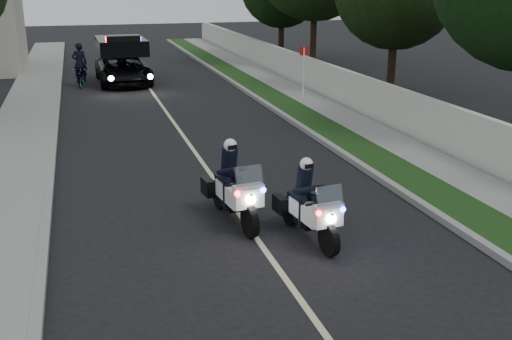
# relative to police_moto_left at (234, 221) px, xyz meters

# --- Properties ---
(ground) EXTENTS (120.00, 120.00, 0.00)m
(ground) POSITION_rel_police_moto_left_xyz_m (0.21, -1.06, 0.00)
(ground) COLOR black
(ground) RESTS_ON ground
(curb_right) EXTENTS (0.20, 60.00, 0.15)m
(curb_right) POSITION_rel_police_moto_left_xyz_m (4.31, 8.94, 0.07)
(curb_right) COLOR gray
(curb_right) RESTS_ON ground
(grass_verge) EXTENTS (1.20, 60.00, 0.16)m
(grass_verge) POSITION_rel_police_moto_left_xyz_m (5.01, 8.94, 0.08)
(grass_verge) COLOR #193814
(grass_verge) RESTS_ON ground
(sidewalk_right) EXTENTS (1.40, 60.00, 0.16)m
(sidewalk_right) POSITION_rel_police_moto_left_xyz_m (6.31, 8.94, 0.08)
(sidewalk_right) COLOR gray
(sidewalk_right) RESTS_ON ground
(property_wall) EXTENTS (0.22, 60.00, 1.50)m
(property_wall) POSITION_rel_police_moto_left_xyz_m (7.31, 8.94, 0.75)
(property_wall) COLOR beige
(property_wall) RESTS_ON ground
(curb_left) EXTENTS (0.20, 60.00, 0.15)m
(curb_left) POSITION_rel_police_moto_left_xyz_m (-3.89, 8.94, 0.07)
(curb_left) COLOR gray
(curb_left) RESTS_ON ground
(sidewalk_left) EXTENTS (2.00, 60.00, 0.16)m
(sidewalk_left) POSITION_rel_police_moto_left_xyz_m (-4.99, 8.94, 0.08)
(sidewalk_left) COLOR gray
(sidewalk_left) RESTS_ON ground
(lane_marking) EXTENTS (0.12, 50.00, 0.01)m
(lane_marking) POSITION_rel_police_moto_left_xyz_m (0.21, 8.94, 0.00)
(lane_marking) COLOR #BFB78C
(lane_marking) RESTS_ON ground
(police_moto_left) EXTENTS (1.00, 2.20, 1.81)m
(police_moto_left) POSITION_rel_police_moto_left_xyz_m (0.00, 0.00, 0.00)
(police_moto_left) COLOR white
(police_moto_left) RESTS_ON ground
(police_moto_right) EXTENTS (0.92, 2.04, 1.67)m
(police_moto_right) POSITION_rel_police_moto_left_xyz_m (1.20, -1.31, 0.00)
(police_moto_right) COLOR silver
(police_moto_right) RESTS_ON ground
(police_suv) EXTENTS (2.57, 5.34, 2.57)m
(police_suv) POSITION_rel_police_moto_left_xyz_m (-0.82, 18.76, 0.00)
(police_suv) COLOR black
(police_suv) RESTS_ON ground
(bicycle) EXTENTS (0.75, 1.78, 0.91)m
(bicycle) POSITION_rel_police_moto_left_xyz_m (-2.85, 18.43, 0.00)
(bicycle) COLOR black
(bicycle) RESTS_ON ground
(cyclist) EXTENTS (0.71, 0.51, 1.88)m
(cyclist) POSITION_rel_police_moto_left_xyz_m (-2.85, 18.43, 0.00)
(cyclist) COLOR black
(cyclist) RESTS_ON ground
(sign_post) EXTENTS (0.47, 0.47, 2.31)m
(sign_post) POSITION_rel_police_moto_left_xyz_m (6.21, 12.35, 0.00)
(sign_post) COLOR #B8140D
(sign_post) RESTS_ON ground
(tree_right_c) EXTENTS (6.38, 6.38, 9.06)m
(tree_right_c) POSITION_rel_police_moto_left_xyz_m (10.49, 12.59, 0.00)
(tree_right_c) COLOR black
(tree_right_c) RESTS_ON ground
(tree_right_d) EXTENTS (8.85, 8.85, 12.01)m
(tree_right_d) POSITION_rel_police_moto_left_xyz_m (10.30, 21.68, 0.00)
(tree_right_d) COLOR #1A3612
(tree_right_d) RESTS_ON ground
(tree_right_e) EXTENTS (6.75, 6.75, 8.81)m
(tree_right_e) POSITION_rel_police_moto_left_xyz_m (9.79, 25.97, 0.00)
(tree_right_e) COLOR black
(tree_right_e) RESTS_ON ground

